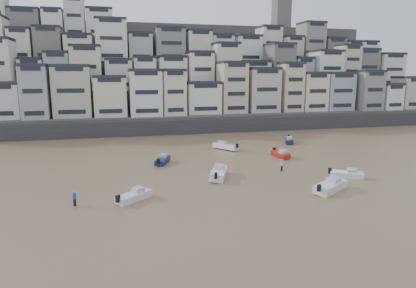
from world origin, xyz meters
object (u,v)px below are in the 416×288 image
object	(u,v)px
boat_h	(226,145)
person_blue	(74,198)
person_pink	(282,165)
boat_b	(347,173)
boat_a	(330,185)
boat_i	(289,140)
boat_c	(219,172)
boat_j	(134,195)
boat_e	(281,154)
boat_f	(163,159)

from	to	relation	value
boat_h	person_blue	distance (m)	36.03
boat_h	person_pink	size ratio (longest dim) A/B	3.33
boat_b	boat_a	distance (m)	7.38
boat_b	boat_a	xyz separation A→B (m)	(-5.61, -4.80, 0.19)
boat_i	boat_a	world-z (taller)	boat_a
boat_h	person_blue	xyz separation A→B (m)	(-25.22, -25.74, 0.08)
boat_i	boat_c	world-z (taller)	boat_c
boat_h	boat_i	distance (m)	15.26
boat_i	person_pink	distance (m)	23.57
boat_a	boat_j	bearing A→B (deg)	142.47
person_blue	boat_j	bearing A→B (deg)	2.04
boat_i	boat_j	xyz separation A→B (m)	(-33.69, -28.66, -0.05)
boat_i	boat_j	size ratio (longest dim) A/B	1.07
boat_j	person_pink	bearing A→B (deg)	-20.73
person_blue	boat_b	bearing A→B (deg)	4.00
boat_c	boat_e	bearing A→B (deg)	-32.43
boat_c	boat_f	size ratio (longest dim) A/B	1.28
boat_h	boat_i	size ratio (longest dim) A/B	1.08
boat_f	boat_a	xyz separation A→B (m)	(18.39, -19.75, 0.16)
boat_a	boat_h	bearing A→B (deg)	68.85
boat_h	person_pink	distance (m)	17.83
boat_h	boat_a	size ratio (longest dim) A/B	0.93
boat_a	boat_i	bearing A→B (deg)	41.03
boat_f	boat_e	bearing A→B (deg)	-68.98
boat_c	boat_a	distance (m)	15.04
boat_h	boat_c	distance (m)	19.87
boat_i	boat_b	size ratio (longest dim) A/B	1.11
boat_e	boat_c	xyz separation A→B (m)	(-14.03, -9.80, 0.21)
person_pink	boat_a	bearing A→B (deg)	-81.35
person_pink	boat_i	bearing A→B (deg)	61.09
boat_b	boat_c	world-z (taller)	boat_c
boat_j	boat_a	distance (m)	24.03
person_pink	boat_h	bearing A→B (deg)	101.42
boat_b	boat_c	size ratio (longest dim) A/B	0.75
person_pink	person_blue	bearing A→B (deg)	-163.97
boat_b	person_blue	size ratio (longest dim) A/B	2.78
boat_a	person_pink	distance (m)	10.66
boat_b	person_blue	world-z (taller)	person_blue
boat_e	boat_f	world-z (taller)	boat_f
boat_i	boat_a	size ratio (longest dim) A/B	0.87
boat_b	boat_j	xyz separation A→B (m)	(-29.50, -2.29, 0.03)
boat_e	boat_a	distance (m)	19.23
boat_i	boat_e	bearing A→B (deg)	-8.41
boat_b	person_pink	world-z (taller)	person_pink
boat_h	boat_b	xyz separation A→B (m)	(10.74, -23.22, -0.13)
boat_e	boat_f	xyz separation A→B (m)	(-20.60, 0.65, 0.02)
person_blue	person_pink	world-z (taller)	same
boat_f	boat_i	bearing A→B (deg)	-45.12
boat_e	boat_j	distance (m)	30.94
boat_h	boat_j	bearing A→B (deg)	109.38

